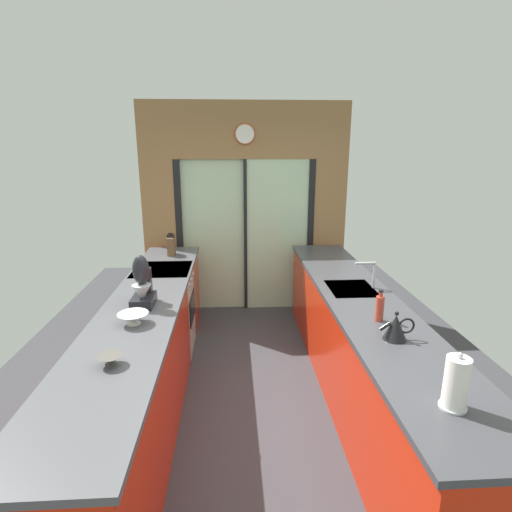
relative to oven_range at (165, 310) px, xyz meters
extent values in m
cube|color=#38383D|center=(0.91, -0.65, -0.47)|extent=(5.04, 7.60, 0.02)
cube|color=olive|center=(0.91, 1.15, 1.89)|extent=(2.64, 0.08, 0.70)
cube|color=#B2D1AD|center=(0.49, 1.17, 0.54)|extent=(0.80, 0.02, 2.00)
cube|color=#B2D1AD|center=(1.33, 1.13, 0.54)|extent=(0.80, 0.02, 2.00)
cube|color=black|center=(0.05, 1.15, 0.54)|extent=(0.08, 0.10, 2.00)
cube|color=black|center=(1.77, 1.15, 0.54)|extent=(0.08, 0.10, 2.00)
cube|color=black|center=(0.91, 1.15, 0.54)|extent=(0.04, 0.10, 2.00)
cube|color=olive|center=(-0.20, 1.15, 0.54)|extent=(0.42, 0.08, 2.00)
cube|color=olive|center=(2.02, 1.15, 0.54)|extent=(0.42, 0.08, 2.00)
cylinder|color=white|center=(0.91, 1.09, 1.84)|extent=(0.22, 0.03, 0.22)
torus|color=#DB4C23|center=(0.91, 1.09, 1.84)|extent=(0.24, 0.02, 0.24)
cube|color=red|center=(0.00, -1.57, -0.02)|extent=(0.58, 2.55, 0.88)
cube|color=red|center=(0.00, 0.63, -0.02)|extent=(0.58, 0.65, 0.88)
cube|color=#4C4C51|center=(0.00, -0.95, 0.44)|extent=(0.62, 3.80, 0.04)
cube|color=red|center=(1.82, -0.95, -0.02)|extent=(0.58, 3.80, 0.88)
cube|color=#3D3D42|center=(1.82, -0.95, 0.44)|extent=(0.62, 3.80, 0.04)
cube|color=#B7BABC|center=(1.80, -0.70, 0.44)|extent=(0.40, 0.48, 0.05)
cylinder|color=#B7BABC|center=(2.00, -0.70, 0.59)|extent=(0.02, 0.02, 0.24)
cylinder|color=#B7BABC|center=(1.91, -0.70, 0.70)|extent=(0.18, 0.02, 0.02)
cube|color=#B7BABC|center=(0.00, 0.00, -0.02)|extent=(0.58, 0.60, 0.88)
cube|color=black|center=(0.29, 0.00, 0.02)|extent=(0.01, 0.48, 0.28)
cube|color=black|center=(0.00, 0.00, 0.45)|extent=(0.58, 0.60, 0.03)
cylinder|color=#B7BABC|center=(0.30, -0.18, 0.34)|extent=(0.02, 0.04, 0.04)
cylinder|color=#B7BABC|center=(0.30, 0.00, 0.34)|extent=(0.02, 0.04, 0.04)
cylinder|color=#B7BABC|center=(0.30, 0.18, 0.34)|extent=(0.02, 0.04, 0.04)
cylinder|color=#514C47|center=(0.02, -1.91, 0.47)|extent=(0.07, 0.07, 0.01)
cone|color=#514C47|center=(0.02, -1.91, 0.50)|extent=(0.15, 0.15, 0.05)
cylinder|color=silver|center=(0.02, -1.35, 0.47)|extent=(0.10, 0.10, 0.01)
cone|color=silver|center=(0.02, -1.35, 0.51)|extent=(0.22, 0.22, 0.07)
cube|color=brown|center=(0.02, 0.57, 0.57)|extent=(0.08, 0.14, 0.21)
cylinder|color=black|center=(-0.02, 0.57, 0.69)|extent=(0.02, 0.02, 0.05)
cylinder|color=black|center=(0.00, 0.57, 0.70)|extent=(0.02, 0.02, 0.07)
cylinder|color=black|center=(0.02, 0.57, 0.69)|extent=(0.02, 0.02, 0.06)
cylinder|color=black|center=(0.04, 0.57, 0.70)|extent=(0.02, 0.02, 0.07)
cylinder|color=black|center=(0.05, 0.57, 0.69)|extent=(0.02, 0.02, 0.05)
cube|color=black|center=(0.02, -1.00, 0.50)|extent=(0.17, 0.26, 0.08)
cube|color=black|center=(0.02, -0.90, 0.64)|extent=(0.10, 0.08, 0.20)
ellipsoid|color=black|center=(0.02, -1.01, 0.76)|extent=(0.13, 0.12, 0.24)
cone|color=#B7BABC|center=(0.02, -1.03, 0.58)|extent=(0.15, 0.15, 0.13)
cone|color=black|center=(1.80, -1.69, 0.55)|extent=(0.16, 0.16, 0.17)
sphere|color=black|center=(1.80, -1.69, 0.65)|extent=(0.03, 0.03, 0.03)
cylinder|color=black|center=(1.73, -1.69, 0.56)|extent=(0.08, 0.02, 0.07)
torus|color=black|center=(1.87, -1.69, 0.56)|extent=(0.11, 0.01, 0.11)
cylinder|color=#B23D2D|center=(1.80, -1.40, 0.56)|extent=(0.06, 0.06, 0.19)
cylinder|color=#B23D2D|center=(1.80, -1.40, 0.67)|extent=(0.03, 0.03, 0.04)
cylinder|color=black|center=(1.80, -1.40, 0.70)|extent=(0.03, 0.03, 0.01)
cylinder|color=#B7BABC|center=(1.80, -2.42, 0.47)|extent=(0.13, 0.13, 0.01)
cylinder|color=white|center=(1.80, -2.42, 0.61)|extent=(0.11, 0.11, 0.26)
sphere|color=#B7BABC|center=(1.80, -2.42, 0.75)|extent=(0.03, 0.03, 0.03)
camera|label=1|loc=(0.74, -4.06, 1.70)|focal=28.24mm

